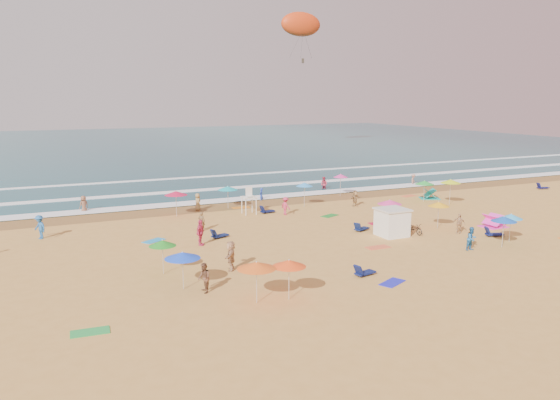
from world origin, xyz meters
name	(u,v)px	position (x,y,z in m)	size (l,w,h in m)	color
ground	(285,235)	(0.00, 0.00, 0.00)	(220.00, 220.00, 0.00)	gold
ocean	(119,147)	(0.00, 84.00, 0.00)	(220.00, 140.00, 0.18)	#0C4756
wet_sand	(231,206)	(0.00, 12.50, 0.01)	(220.00, 220.00, 0.00)	olive
surf_foam	(204,191)	(0.00, 21.32, 0.10)	(200.00, 18.70, 0.05)	white
cabana	(392,223)	(7.22, -3.72, 1.00)	(2.00, 2.00, 2.00)	white
cabana_roof	(392,209)	(7.22, -3.72, 2.06)	(2.20, 2.20, 0.12)	silver
bicycle	(414,229)	(9.12, -4.02, 0.43)	(0.57, 1.62, 0.85)	black
lifeguard_stand	(249,203)	(0.22, 8.17, 1.05)	(1.20, 1.20, 2.10)	white
beach_umbrellas	(298,209)	(0.77, -0.56, 2.05)	(45.78, 26.65, 0.80)	#FF4A15
loungers	(374,227)	(7.24, -1.39, 0.17)	(62.15, 19.48, 0.34)	#101751
towels	(306,241)	(0.51, -2.55, 0.01)	(49.66, 25.09, 0.03)	red
popup_tents	(458,205)	(18.37, 1.37, 0.60)	(5.94, 14.29, 1.20)	#FF38C8
beachgoers	(249,218)	(-1.61, 3.50, 0.79)	(49.47, 27.57, 2.13)	#246AA8
parasail	(301,24)	(32.59, 62.34, 24.46)	(8.44, 2.95, 9.77)	red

